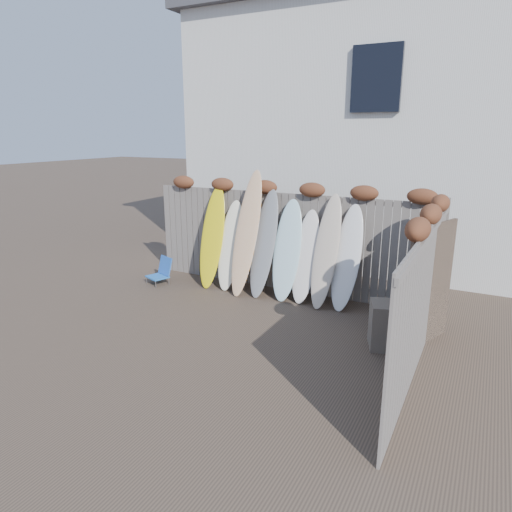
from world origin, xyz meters
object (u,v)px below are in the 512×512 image
at_px(beach_chair, 161,271).
at_px(wooden_crate, 390,325).
at_px(surfboard_0, 212,237).
at_px(lattice_panel, 430,285).

xyz_separation_m(beach_chair, wooden_crate, (5.02, -0.82, 0.09)).
bearing_deg(surfboard_0, wooden_crate, -21.01).
bearing_deg(surfboard_0, beach_chair, -161.11).
relative_size(beach_chair, wooden_crate, 0.81).
bearing_deg(beach_chair, wooden_crate, -9.28).
bearing_deg(lattice_panel, beach_chair, -164.11).
distance_m(lattice_panel, surfboard_0, 4.51).
height_order(lattice_panel, surfboard_0, surfboard_0).
height_order(wooden_crate, surfboard_0, surfboard_0).
xyz_separation_m(beach_chair, lattice_panel, (5.47, -0.44, 0.68)).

